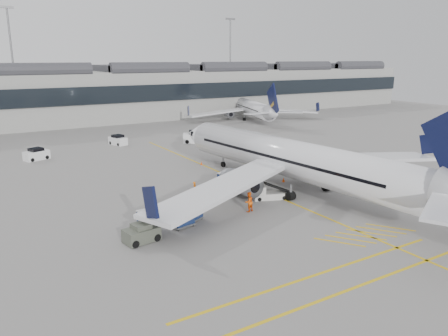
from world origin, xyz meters
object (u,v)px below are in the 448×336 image
belt_loader (269,194)px  airliner_main (297,160)px  baggage_cart_a (227,181)px  pushback_tug (141,234)px  ramp_agent_a (195,189)px  ramp_agent_b (249,202)px

belt_loader → airliner_main: bearing=30.1°
airliner_main → baggage_cart_a: (-6.13, 4.17, -2.34)m
airliner_main → baggage_cart_a: airliner_main is taller
belt_loader → pushback_tug: belt_loader is taller
belt_loader → ramp_agent_a: 7.68m
baggage_cart_a → ramp_agent_b: baggage_cart_a is taller
baggage_cart_a → pushback_tug: bearing=-160.2°
pushback_tug → ramp_agent_a: bearing=32.8°
airliner_main → pushback_tug: 19.78m
ramp_agent_a → pushback_tug: (-8.92, -8.10, -0.12)m
airliner_main → ramp_agent_b: bearing=-165.8°
airliner_main → ramp_agent_a: size_ratio=27.65×
ramp_agent_b → pushback_tug: size_ratio=0.66×
ramp_agent_a → ramp_agent_b: (2.15, -6.74, 0.17)m
ramp_agent_a → ramp_agent_b: bearing=-112.0°
belt_loader → pushback_tug: size_ratio=1.51×
belt_loader → ramp_agent_b: ramp_agent_b is taller
ramp_agent_b → ramp_agent_a: bearing=-84.2°
belt_loader → ramp_agent_a: belt_loader is taller
airliner_main → pushback_tug: (-19.14, -4.19, -2.71)m
baggage_cart_a → airliner_main: bearing=-47.1°
belt_loader → ramp_agent_b: bearing=-131.6°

